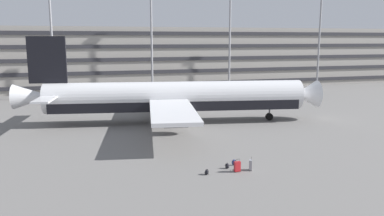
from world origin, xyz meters
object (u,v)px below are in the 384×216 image
object	(u,v)px
airliner	(173,98)
suitcase_scuffed	(250,165)
suitcase_large	(237,166)
backpack_teal	(227,166)
backpack_navy	(234,162)
backpack_silver	(206,172)

from	to	relation	value
airliner	suitcase_scuffed	bearing A→B (deg)	-84.67
suitcase_large	airliner	bearing A→B (deg)	91.90
airliner	backpack_teal	bearing A→B (deg)	-89.45
airliner	backpack_teal	size ratio (longest dim) A/B	75.98
backpack_navy	backpack_silver	world-z (taller)	backpack_navy
backpack_silver	backpack_navy	bearing A→B (deg)	27.93
suitcase_large	backpack_silver	xyz separation A→B (m)	(-2.44, 0.06, -0.24)
suitcase_scuffed	backpack_silver	distance (m)	3.57
airliner	suitcase_large	bearing A→B (deg)	-88.10
backpack_navy	backpack_silver	size ratio (longest dim) A/B	1.17
backpack_navy	backpack_teal	bearing A→B (deg)	-141.59
suitcase_large	suitcase_scuffed	distance (m)	1.11
backpack_navy	airliner	bearing A→B (deg)	93.22
backpack_navy	backpack_silver	distance (m)	3.16
airliner	suitcase_scuffed	size ratio (longest dim) A/B	34.81
airliner	backpack_silver	xyz separation A→B (m)	(-1.83, -18.53, -2.84)
suitcase_large	backpack_navy	size ratio (longest dim) A/B	1.95
airliner	backpack_silver	world-z (taller)	airliner
backpack_teal	airliner	bearing A→B (deg)	90.55
suitcase_large	backpack_navy	distance (m)	1.59
airliner	suitcase_large	world-z (taller)	airliner
suitcase_scuffed	backpack_teal	world-z (taller)	suitcase_scuffed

